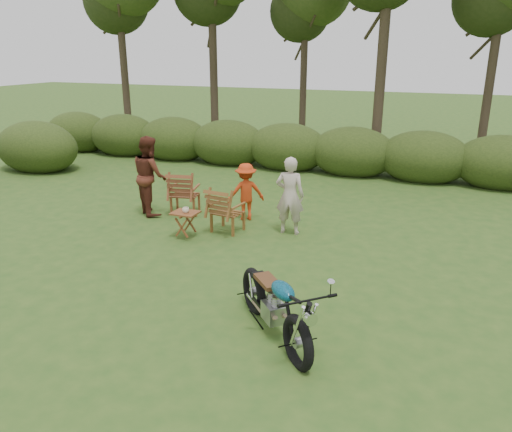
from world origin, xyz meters
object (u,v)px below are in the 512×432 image
at_px(cup, 186,210).
at_px(child, 246,219).
at_px(adult_a, 289,233).
at_px(motorcycle, 274,333).
at_px(adult_b, 153,213).
at_px(side_table, 186,225).
at_px(lawn_chair_right, 228,231).
at_px(lawn_chair_left, 186,212).

relative_size(cup, child, 0.11).
bearing_deg(adult_a, motorcycle, 100.22).
height_order(motorcycle, adult_b, adult_b).
bearing_deg(adult_a, adult_b, -6.26).
height_order(side_table, adult_b, adult_b).
bearing_deg(motorcycle, adult_a, 151.64).
bearing_deg(adult_a, cup, 25.16).
bearing_deg(cup, lawn_chair_right, 48.62).
bearing_deg(lawn_chair_left, child, 168.57).
height_order(side_table, cup, cup).
relative_size(motorcycle, cup, 14.96).
relative_size(lawn_chair_left, side_table, 1.83).
bearing_deg(side_table, child, 65.38).
xyz_separation_m(lawn_chair_left, child, (1.47, 0.03, 0.00)).
bearing_deg(side_table, motorcycle, -43.75).
relative_size(cup, adult_b, 0.07).
xyz_separation_m(lawn_chair_left, cup, (0.83, -1.44, 0.58)).
distance_m(motorcycle, child, 4.61).
distance_m(side_table, child, 1.62).
bearing_deg(motorcycle, side_table, -177.05).
height_order(adult_b, child, adult_b).
xyz_separation_m(lawn_chair_right, side_table, (-0.61, -0.63, 0.26)).
bearing_deg(motorcycle, adult_b, -174.64).
relative_size(motorcycle, child, 1.57).
distance_m(side_table, cup, 0.32).
bearing_deg(lawn_chair_left, side_table, 106.91).
height_order(lawn_chair_right, cup, cup).
bearing_deg(motorcycle, child, 163.87).
bearing_deg(side_table, lawn_chair_right, 46.18).
xyz_separation_m(lawn_chair_left, adult_b, (-0.66, -0.34, 0.00)).
xyz_separation_m(adult_a, adult_b, (-3.27, 0.09, 0.00)).
distance_m(lawn_chair_left, cup, 1.76).
height_order(cup, adult_a, adult_a).
relative_size(lawn_chair_left, adult_b, 0.55).
distance_m(motorcycle, lawn_chair_left, 5.41).
height_order(lawn_chair_left, adult_a, adult_a).
bearing_deg(lawn_chair_right, child, -86.49).
relative_size(side_table, adult_b, 0.30).
distance_m(lawn_chair_right, cup, 1.05).
bearing_deg(side_table, adult_a, 28.90).
bearing_deg(lawn_chair_right, lawn_chair_left, -21.47).
xyz_separation_m(motorcycle, cup, (-2.74, 2.62, 0.58)).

